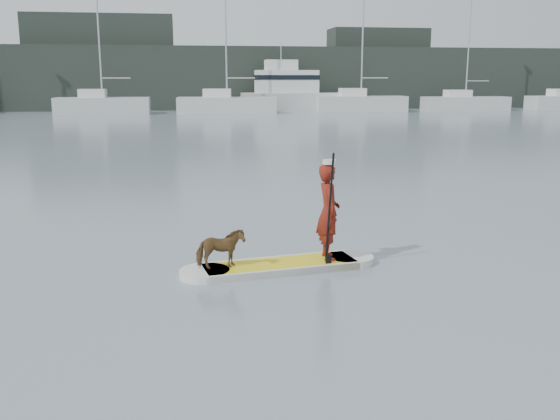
{
  "coord_description": "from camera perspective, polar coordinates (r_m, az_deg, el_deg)",
  "views": [
    {
      "loc": [
        -2.56,
        -10.57,
        3.09
      ],
      "look_at": [
        -1.03,
        -0.91,
        1.0
      ],
      "focal_mm": 40.0,
      "sensor_mm": 36.0,
      "label": 1
    }
  ],
  "objects": [
    {
      "name": "ground",
      "position": [
        11.31,
        4.44,
        -3.84
      ],
      "size": [
        140.0,
        140.0,
        0.0
      ],
      "primitive_type": "plane",
      "color": "slate",
      "rests_on": "ground"
    },
    {
      "name": "paddleboard",
      "position": [
        10.24,
        -0.0,
        -5.15
      ],
      "size": [
        3.27,
        1.18,
        0.12
      ],
      "rotation": [
        0.0,
        0.0,
        0.15
      ],
      "color": "yellow",
      "rests_on": "ground"
    },
    {
      "name": "paddler",
      "position": [
        10.31,
        4.45,
        -0.17
      ],
      "size": [
        0.38,
        0.58,
        1.59
      ],
      "primitive_type": "imported",
      "rotation": [
        0.0,
        0.0,
        1.57
      ],
      "color": "maroon",
      "rests_on": "paddleboard"
    },
    {
      "name": "white_cap",
      "position": [
        10.16,
        4.52,
        4.41
      ],
      "size": [
        0.22,
        0.22,
        0.07
      ],
      "primitive_type": "cylinder",
      "color": "silver",
      "rests_on": "paddler"
    },
    {
      "name": "dog",
      "position": [
        9.89,
        -5.48,
        -3.56
      ],
      "size": [
        0.79,
        0.44,
        0.63
      ],
      "primitive_type": "imported",
      "rotation": [
        0.0,
        0.0,
        1.71
      ],
      "color": "#53381C",
      "rests_on": "paddleboard"
    },
    {
      "name": "paddle",
      "position": [
        10.04,
        4.52,
        -1.19
      ],
      "size": [
        0.1,
        0.3,
        2.0
      ],
      "rotation": [
        0.0,
        0.0,
        0.15
      ],
      "color": "black",
      "rests_on": "ground"
    },
    {
      "name": "sailboat_c",
      "position": [
        55.92,
        -15.97,
        9.28
      ],
      "size": [
        7.86,
        2.65,
        11.27
      ],
      "rotation": [
        0.0,
        0.0,
        -0.0
      ],
      "color": "silver",
      "rests_on": "ground"
    },
    {
      "name": "sailboat_d",
      "position": [
        54.84,
        -4.94,
        9.7
      ],
      "size": [
        8.7,
        3.5,
        12.48
      ],
      "rotation": [
        0.0,
        0.0,
        -0.11
      ],
      "color": "silver",
      "rests_on": "ground"
    },
    {
      "name": "sailboat_e",
      "position": [
        57.91,
        7.34,
        9.72
      ],
      "size": [
        8.24,
        3.18,
        11.72
      ],
      "rotation": [
        0.0,
        0.0,
        -0.07
      ],
      "color": "silver",
      "rests_on": "ground"
    },
    {
      "name": "sailboat_f",
      "position": [
        62.55,
        16.52,
        9.47
      ],
      "size": [
        8.14,
        2.64,
        12.09
      ],
      "rotation": [
        0.0,
        0.0,
        -0.03
      ],
      "color": "silver",
      "rests_on": "ground"
    },
    {
      "name": "motor_yacht_a",
      "position": [
        58.81,
        1.14,
        10.72
      ],
      "size": [
        10.29,
        3.32,
        6.15
      ],
      "rotation": [
        0.0,
        0.0,
        0.01
      ],
      "color": "silver",
      "rests_on": "ground"
    },
    {
      "name": "shore_mass",
      "position": [
        63.62,
        -6.86,
        11.88
      ],
      "size": [
        90.0,
        6.0,
        6.0
      ],
      "primitive_type": "cube",
      "color": "black",
      "rests_on": "ground"
    },
    {
      "name": "shore_building_west",
      "position": [
        65.01,
        -16.0,
        12.84
      ],
      "size": [
        14.0,
        4.0,
        9.0
      ],
      "primitive_type": "cube",
      "color": "black",
      "rests_on": "ground"
    },
    {
      "name": "shore_building_east",
      "position": [
        67.77,
        8.86,
        12.68
      ],
      "size": [
        10.0,
        4.0,
        8.0
      ],
      "primitive_type": "cube",
      "color": "black",
      "rests_on": "ground"
    }
  ]
}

